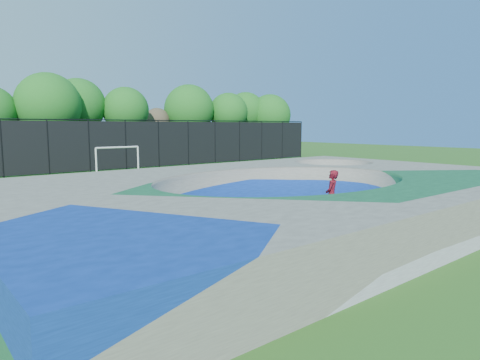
# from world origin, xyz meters

# --- Properties ---
(ground) EXTENTS (120.00, 120.00, 0.00)m
(ground) POSITION_xyz_m (0.00, 0.00, 0.00)
(ground) COLOR #265718
(ground) RESTS_ON ground
(skate_deck) EXTENTS (22.00, 14.00, 1.50)m
(skate_deck) POSITION_xyz_m (0.00, 0.00, 0.75)
(skate_deck) COLOR gray
(skate_deck) RESTS_ON ground
(skater) EXTENTS (0.82, 0.70, 1.91)m
(skater) POSITION_xyz_m (0.67, -1.83, 0.95)
(skater) COLOR #AF0E20
(skater) RESTS_ON ground
(skateboard) EXTENTS (0.79, 0.58, 0.05)m
(skateboard) POSITION_xyz_m (0.67, -1.83, 0.03)
(skateboard) COLOR black
(skateboard) RESTS_ON ground
(soccer_goal) EXTENTS (3.19, 0.12, 2.11)m
(soccer_goal) POSITION_xyz_m (0.35, 16.59, 1.46)
(soccer_goal) COLOR silver
(soccer_goal) RESTS_ON ground
(fence) EXTENTS (48.09, 0.09, 4.04)m
(fence) POSITION_xyz_m (0.00, 21.00, 2.10)
(fence) COLOR black
(fence) RESTS_ON ground
(treeline) EXTENTS (52.78, 6.98, 8.17)m
(treeline) POSITION_xyz_m (-3.11, 25.80, 4.97)
(treeline) COLOR #443322
(treeline) RESTS_ON ground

